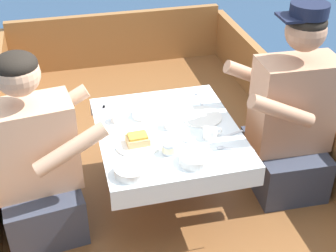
# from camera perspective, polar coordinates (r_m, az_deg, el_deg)

# --- Properties ---
(ground_plane) EXTENTS (60.00, 60.00, 0.00)m
(ground_plane) POSITION_cam_1_polar(r_m,az_deg,el_deg) (2.87, -0.37, -13.03)
(ground_plane) COLOR navy
(boat_deck) EXTENTS (1.83, 3.38, 0.36)m
(boat_deck) POSITION_cam_1_polar(r_m,az_deg,el_deg) (2.74, -0.38, -10.44)
(boat_deck) COLOR brown
(boat_deck) RESTS_ON ground_plane
(gunwale_starboard) EXTENTS (0.06, 3.38, 0.38)m
(gunwale_starboard) POSITION_cam_1_polar(r_m,az_deg,el_deg) (2.80, 17.48, -1.45)
(gunwale_starboard) COLOR #936033
(gunwale_starboard) RESTS_ON boat_deck
(bow_coaming) EXTENTS (1.71, 0.06, 0.44)m
(bow_coaming) POSITION_cam_1_polar(r_m,az_deg,el_deg) (3.92, -6.27, 10.50)
(bow_coaming) COLOR #936033
(bow_coaming) RESTS_ON boat_deck
(cockpit_table) EXTENTS (0.69, 0.79, 0.44)m
(cockpit_table) POSITION_cam_1_polar(r_m,az_deg,el_deg) (2.32, -0.00, -1.36)
(cockpit_table) COLOR #B2B2B7
(cockpit_table) RESTS_ON boat_deck
(person_port) EXTENTS (0.56, 0.49, 0.94)m
(person_port) POSITION_cam_1_polar(r_m,az_deg,el_deg) (2.27, -15.77, -4.62)
(person_port) COLOR #333847
(person_port) RESTS_ON boat_deck
(person_starboard) EXTENTS (0.53, 0.45, 1.03)m
(person_starboard) POSITION_cam_1_polar(r_m,az_deg,el_deg) (2.50, 14.61, 0.57)
(person_starboard) COLOR #333847
(person_starboard) RESTS_ON boat_deck
(plate_sandwich) EXTENTS (0.21, 0.21, 0.01)m
(plate_sandwich) POSITION_cam_1_polar(r_m,az_deg,el_deg) (2.19, -3.69, -2.21)
(plate_sandwich) COLOR white
(plate_sandwich) RESTS_ON cockpit_table
(plate_bread) EXTENTS (0.21, 0.21, 0.01)m
(plate_bread) POSITION_cam_1_polar(r_m,az_deg,el_deg) (2.39, 4.14, 1.14)
(plate_bread) COLOR white
(plate_bread) RESTS_ON cockpit_table
(sandwich) EXTENTS (0.11, 0.08, 0.05)m
(sandwich) POSITION_cam_1_polar(r_m,az_deg,el_deg) (2.17, -3.72, -1.62)
(sandwich) COLOR tan
(sandwich) RESTS_ON plate_sandwich
(bowl_port_near) EXTENTS (0.14, 0.14, 0.04)m
(bowl_port_near) POSITION_cam_1_polar(r_m,az_deg,el_deg) (2.07, 3.34, -3.91)
(bowl_port_near) COLOR white
(bowl_port_near) RESTS_ON cockpit_table
(bowl_starboard_near) EXTENTS (0.12, 0.12, 0.04)m
(bowl_starboard_near) POSITION_cam_1_polar(r_m,az_deg,el_deg) (2.39, -2.97, 1.69)
(bowl_starboard_near) COLOR white
(bowl_starboard_near) RESTS_ON cockpit_table
(bowl_center_far) EXTENTS (0.14, 0.14, 0.04)m
(bowl_center_far) POSITION_cam_1_polar(r_m,az_deg,el_deg) (2.01, -4.55, -5.36)
(bowl_center_far) COLOR white
(bowl_center_far) RESTS_ON cockpit_table
(coffee_cup_port) EXTENTS (0.09, 0.06, 0.05)m
(coffee_cup_port) POSITION_cam_1_polar(r_m,az_deg,el_deg) (2.36, -6.15, 1.17)
(coffee_cup_port) COLOR white
(coffee_cup_port) RESTS_ON cockpit_table
(coffee_cup_starboard) EXTENTS (0.10, 0.07, 0.05)m
(coffee_cup_starboard) POSITION_cam_1_polar(r_m,az_deg,el_deg) (2.23, 5.19, -0.81)
(coffee_cup_starboard) COLOR white
(coffee_cup_starboard) RESTS_ON cockpit_table
(coffee_cup_center) EXTENTS (0.10, 0.07, 0.05)m
(coffee_cup_center) POSITION_cam_1_polar(r_m,az_deg,el_deg) (2.30, 0.42, 0.45)
(coffee_cup_center) COLOR white
(coffee_cup_center) RESTS_ON cockpit_table
(tin_can) EXTENTS (0.07, 0.07, 0.05)m
(tin_can) POSITION_cam_1_polar(r_m,az_deg,el_deg) (2.12, 0.14, -2.69)
(tin_can) COLOR silver
(tin_can) RESTS_ON cockpit_table
(utensil_spoon_starboard) EXTENTS (0.16, 0.08, 0.01)m
(utensil_spoon_starboard) POSITION_cam_1_polar(r_m,az_deg,el_deg) (2.18, 7.53, -2.74)
(utensil_spoon_starboard) COLOR silver
(utensil_spoon_starboard) RESTS_ON cockpit_table
(utensil_spoon_center) EXTENTS (0.06, 0.17, 0.01)m
(utensil_spoon_center) POSITION_cam_1_polar(r_m,az_deg,el_deg) (2.18, 2.80, -2.35)
(utensil_spoon_center) COLOR silver
(utensil_spoon_center) RESTS_ON cockpit_table
(utensil_knife_starboard) EXTENTS (0.17, 0.06, 0.00)m
(utensil_knife_starboard) POSITION_cam_1_polar(r_m,az_deg,el_deg) (2.27, 7.38, -1.14)
(utensil_knife_starboard) COLOR silver
(utensil_knife_starboard) RESTS_ON cockpit_table
(utensil_fork_starboard) EXTENTS (0.06, 0.17, 0.00)m
(utensil_fork_starboard) POSITION_cam_1_polar(r_m,az_deg,el_deg) (2.45, -7.96, 1.68)
(utensil_fork_starboard) COLOR silver
(utensil_fork_starboard) RESTS_ON cockpit_table
(utensil_spoon_port) EXTENTS (0.04, 0.17, 0.01)m
(utensil_spoon_port) POSITION_cam_1_polar(r_m,az_deg,el_deg) (2.57, 3.81, 3.53)
(utensil_spoon_port) COLOR silver
(utensil_spoon_port) RESTS_ON cockpit_table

